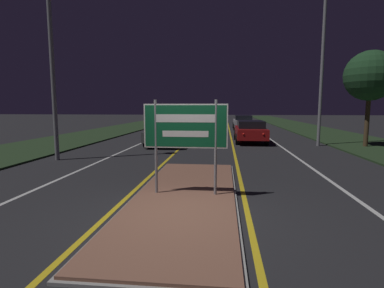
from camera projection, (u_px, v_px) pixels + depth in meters
name	position (u px, v px, depth m)	size (l,w,h in m)	color
ground_plane	(178.00, 216.00, 6.21)	(160.00, 160.00, 0.00)	#232326
median_island	(186.00, 196.00, 7.51)	(2.54, 7.83, 0.10)	#999993
verge_left	(108.00, 132.00, 26.95)	(5.00, 100.00, 0.08)	#23381E
verge_right	(327.00, 134.00, 24.94)	(5.00, 100.00, 0.08)	#23381E
centre_line_yellow_left	(201.00, 129.00, 31.04)	(0.12, 70.00, 0.01)	gold
centre_line_yellow_right	(229.00, 129.00, 30.73)	(0.12, 70.00, 0.01)	gold
lane_line_white_left	(175.00, 129.00, 31.33)	(0.12, 70.00, 0.01)	silver
lane_line_white_right	(256.00, 129.00, 30.44)	(0.12, 70.00, 0.01)	silver
edge_line_white_left	(147.00, 128.00, 31.64)	(0.10, 70.00, 0.01)	silver
edge_line_white_right	(286.00, 129.00, 30.12)	(0.10, 70.00, 0.01)	silver
highway_sign	(185.00, 130.00, 7.30)	(2.06, 0.07, 2.33)	gray
streetlight_left_near	(50.00, 18.00, 12.10)	(0.57, 0.57, 8.63)	gray
streetlight_right_near	(324.00, 33.00, 16.67)	(0.50, 0.50, 10.24)	gray
car_receding_0	(250.00, 131.00, 19.10)	(1.94, 4.54, 1.39)	maroon
car_receding_1	(243.00, 122.00, 30.12)	(1.96, 4.74, 1.42)	#B7B7BC
car_approaching_0	(167.00, 132.00, 17.92)	(2.02, 4.66, 1.37)	#4C514C
car_approaching_1	(189.00, 122.00, 29.06)	(2.03, 4.20, 1.51)	maroon
roadside_palm_right	(370.00, 76.00, 16.19)	(2.70, 2.70, 5.20)	#4C3823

